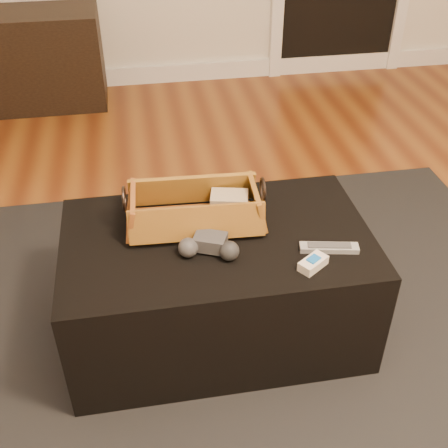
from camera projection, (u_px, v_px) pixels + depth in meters
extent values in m
cube|color=brown|center=(221.00, 405.00, 1.80)|extent=(5.00, 5.50, 0.01)
cube|color=white|center=(156.00, 74.00, 3.94)|extent=(5.00, 0.04, 0.12)
cube|color=black|center=(220.00, 338.00, 2.02)|extent=(2.60, 2.00, 0.01)
cube|color=black|center=(217.00, 285.00, 1.93)|extent=(1.00, 0.60, 0.42)
cube|color=black|center=(189.00, 220.00, 1.83)|extent=(0.24, 0.07, 0.02)
cube|color=tan|center=(229.00, 203.00, 1.87)|extent=(0.14, 0.11, 0.07)
cube|color=brown|center=(195.00, 221.00, 1.86)|extent=(0.40, 0.20, 0.02)
cube|color=olive|center=(192.00, 189.00, 1.90)|extent=(0.43, 0.06, 0.11)
cube|color=#9A6322|center=(197.00, 223.00, 1.74)|extent=(0.43, 0.06, 0.11)
cube|color=#8F5B20|center=(257.00, 201.00, 1.84)|extent=(0.05, 0.22, 0.11)
cube|color=#944E21|center=(131.00, 210.00, 1.80)|extent=(0.05, 0.22, 0.11)
torus|color=black|center=(263.00, 189.00, 1.82)|extent=(0.01, 0.08, 0.08)
torus|color=black|center=(124.00, 199.00, 1.77)|extent=(0.01, 0.08, 0.08)
cube|color=#343437|center=(210.00, 242.00, 1.73)|extent=(0.12, 0.10, 0.05)
sphere|color=#323235|center=(188.00, 248.00, 1.71)|extent=(0.08, 0.08, 0.06)
sphere|color=black|center=(229.00, 251.00, 1.70)|extent=(0.08, 0.08, 0.06)
cube|color=#9A9CA1|center=(329.00, 248.00, 1.74)|extent=(0.19, 0.08, 0.02)
cube|color=#3A3B3E|center=(329.00, 245.00, 1.74)|extent=(0.14, 0.05, 0.00)
cube|color=beige|center=(313.00, 263.00, 1.67)|extent=(0.10, 0.09, 0.03)
cube|color=blue|center=(314.00, 259.00, 1.66)|extent=(0.05, 0.05, 0.01)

